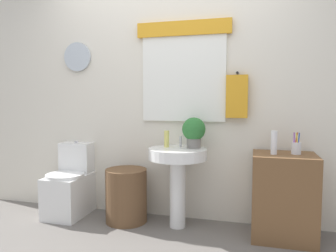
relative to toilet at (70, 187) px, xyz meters
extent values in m
cube|color=silver|center=(1.00, 0.27, 1.01)|extent=(4.40, 0.10, 2.60)
cube|color=white|center=(1.16, 0.20, 1.11)|extent=(0.83, 0.03, 0.84)
cube|color=gold|center=(1.16, 0.19, 1.59)|extent=(0.93, 0.04, 0.14)
cylinder|color=silver|center=(0.00, 0.20, 1.36)|extent=(0.30, 0.03, 0.30)
cylinder|color=black|center=(1.68, 0.19, 1.16)|extent=(0.02, 0.06, 0.02)
cube|color=gold|center=(1.68, 0.17, 0.94)|extent=(0.20, 0.05, 0.40)
cube|color=white|center=(0.00, -0.03, -0.08)|extent=(0.36, 0.50, 0.42)
cylinder|color=white|center=(0.00, -0.09, 0.14)|extent=(0.38, 0.38, 0.03)
cube|color=white|center=(0.00, 0.14, 0.29)|extent=(0.34, 0.18, 0.32)
cylinder|color=silver|center=(0.00, 0.14, 0.46)|extent=(0.04, 0.04, 0.02)
cylinder|color=brown|center=(0.64, -0.03, -0.03)|extent=(0.40, 0.40, 0.52)
cylinder|color=white|center=(1.16, -0.03, 0.03)|extent=(0.15, 0.15, 0.65)
cylinder|color=white|center=(1.16, -0.03, 0.40)|extent=(0.54, 0.54, 0.10)
cylinder|color=silver|center=(1.16, 0.09, 0.50)|extent=(0.03, 0.03, 0.10)
cube|color=brown|center=(2.09, -0.03, 0.08)|extent=(0.52, 0.44, 0.74)
cylinder|color=#DBD166|center=(1.04, 0.02, 0.53)|extent=(0.05, 0.05, 0.16)
cylinder|color=slate|center=(1.30, 0.03, 0.50)|extent=(0.13, 0.13, 0.09)
sphere|color=#2D7033|center=(1.30, 0.03, 0.63)|extent=(0.22, 0.22, 0.22)
cylinder|color=white|center=(2.00, -0.07, 0.54)|extent=(0.05, 0.05, 0.20)
cylinder|color=silver|center=(2.19, -0.01, 0.49)|extent=(0.08, 0.08, 0.10)
cylinder|color=blue|center=(2.20, -0.01, 0.54)|extent=(0.02, 0.04, 0.18)
cylinder|color=red|center=(2.18, 0.01, 0.54)|extent=(0.04, 0.02, 0.18)
cylinder|color=purple|center=(2.17, -0.01, 0.54)|extent=(0.01, 0.03, 0.18)
cylinder|color=yellow|center=(2.19, -0.03, 0.54)|extent=(0.03, 0.02, 0.18)
camera|label=1|loc=(1.84, -2.89, 0.90)|focal=34.24mm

